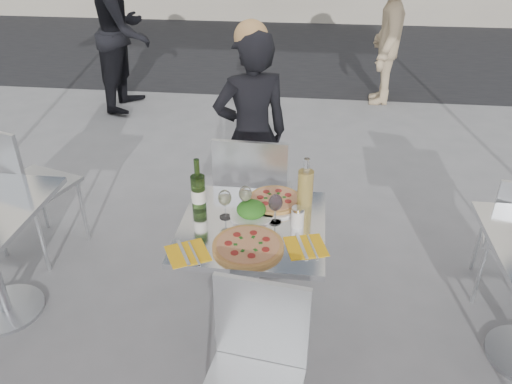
# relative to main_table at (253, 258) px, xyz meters

# --- Properties ---
(ground) EXTENTS (80.00, 80.00, 0.00)m
(ground) POSITION_rel_main_table_xyz_m (0.00, 0.00, -0.54)
(ground) COLOR slate
(street_asphalt) EXTENTS (24.00, 5.00, 0.00)m
(street_asphalt) POSITION_rel_main_table_xyz_m (0.00, 6.50, -0.54)
(street_asphalt) COLOR black
(street_asphalt) RESTS_ON ground
(main_table) EXTENTS (0.72, 0.72, 0.75)m
(main_table) POSITION_rel_main_table_xyz_m (0.00, 0.00, 0.00)
(main_table) COLOR #B7BABF
(main_table) RESTS_ON ground
(chair_far) EXTENTS (0.45, 0.47, 0.97)m
(chair_far) POSITION_rel_main_table_xyz_m (-0.07, 0.62, 0.03)
(chair_far) COLOR silver
(chair_far) RESTS_ON ground
(chair_near) EXTENTS (0.45, 0.46, 0.87)m
(chair_near) POSITION_rel_main_table_xyz_m (0.09, -0.67, -0.02)
(chair_near) COLOR silver
(chair_near) RESTS_ON ground
(side_chair_lfar) EXTENTS (0.57, 0.58, 1.00)m
(side_chair_lfar) POSITION_rel_main_table_xyz_m (-1.59, 0.55, 0.05)
(side_chair_lfar) COLOR silver
(side_chair_lfar) RESTS_ON ground
(woman_diner) EXTENTS (0.63, 0.54, 1.46)m
(woman_diner) POSITION_rel_main_table_xyz_m (-0.15, 1.12, 0.19)
(woman_diner) COLOR black
(woman_diner) RESTS_ON ground
(pedestrian_a) EXTENTS (0.69, 0.87, 1.75)m
(pedestrian_a) POSITION_rel_main_table_xyz_m (-1.89, 3.51, 0.34)
(pedestrian_a) COLOR black
(pedestrian_a) RESTS_ON ground
(pedestrian_b) EXTENTS (0.68, 1.11, 1.66)m
(pedestrian_b) POSITION_rel_main_table_xyz_m (1.04, 4.00, 0.29)
(pedestrian_b) COLOR tan
(pedestrian_b) RESTS_ON ground
(pizza_near) EXTENTS (0.33, 0.33, 0.02)m
(pizza_near) POSITION_rel_main_table_xyz_m (0.00, -0.19, 0.22)
(pizza_near) COLOR tan
(pizza_near) RESTS_ON main_table
(pizza_far) EXTENTS (0.32, 0.32, 0.03)m
(pizza_far) POSITION_rel_main_table_xyz_m (0.09, 0.22, 0.23)
(pizza_far) COLOR white
(pizza_far) RESTS_ON main_table
(salad_plate) EXTENTS (0.22, 0.22, 0.09)m
(salad_plate) POSITION_rel_main_table_xyz_m (-0.01, 0.07, 0.25)
(salad_plate) COLOR white
(salad_plate) RESTS_ON main_table
(wine_bottle) EXTENTS (0.07, 0.08, 0.29)m
(wine_bottle) POSITION_rel_main_table_xyz_m (-0.29, 0.10, 0.32)
(wine_bottle) COLOR #365620
(wine_bottle) RESTS_ON main_table
(carafe) EXTENTS (0.08, 0.08, 0.29)m
(carafe) POSITION_rel_main_table_xyz_m (0.25, 0.18, 0.33)
(carafe) COLOR #DEC05E
(carafe) RESTS_ON main_table
(sugar_shaker) EXTENTS (0.06, 0.06, 0.11)m
(sugar_shaker) POSITION_rel_main_table_xyz_m (0.22, 0.01, 0.26)
(sugar_shaker) COLOR white
(sugar_shaker) RESTS_ON main_table
(wineglass_white_a) EXTENTS (0.07, 0.07, 0.16)m
(wineglass_white_a) POSITION_rel_main_table_xyz_m (-0.14, 0.05, 0.32)
(wineglass_white_a) COLOR white
(wineglass_white_a) RESTS_ON main_table
(wineglass_white_b) EXTENTS (0.07, 0.07, 0.16)m
(wineglass_white_b) POSITION_rel_main_table_xyz_m (-0.05, 0.10, 0.32)
(wineglass_white_b) COLOR white
(wineglass_white_b) RESTS_ON main_table
(wineglass_red_a) EXTENTS (0.07, 0.07, 0.16)m
(wineglass_red_a) POSITION_rel_main_table_xyz_m (0.11, 0.03, 0.32)
(wineglass_red_a) COLOR white
(wineglass_red_a) RESTS_ON main_table
(wineglass_red_b) EXTENTS (0.07, 0.07, 0.16)m
(wineglass_red_b) POSITION_rel_main_table_xyz_m (0.11, 0.04, 0.32)
(wineglass_red_b) COLOR white
(wineglass_red_b) RESTS_ON main_table
(napkin_left) EXTENTS (0.24, 0.24, 0.01)m
(napkin_left) POSITION_rel_main_table_xyz_m (-0.26, -0.27, 0.21)
(napkin_left) COLOR yellow
(napkin_left) RESTS_ON main_table
(napkin_right) EXTENTS (0.22, 0.22, 0.01)m
(napkin_right) POSITION_rel_main_table_xyz_m (0.27, -0.15, 0.21)
(napkin_right) COLOR yellow
(napkin_right) RESTS_ON main_table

